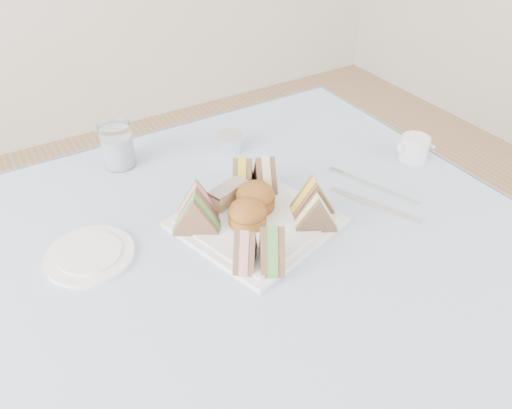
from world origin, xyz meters
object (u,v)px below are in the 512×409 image
creamer_jug (414,148)px  table (266,362)px  serving_plate (256,222)px  water_glass (117,145)px

creamer_jug → table: bearing=-162.0°
table → serving_plate: 0.39m
water_glass → serving_plate: bearing=-66.1°
serving_plate → creamer_jug: bearing=-13.7°
table → water_glass: water_glass is taller
water_glass → creamer_jug: bearing=-29.0°
table → creamer_jug: bearing=9.5°
serving_plate → water_glass: size_ratio=2.52×
serving_plate → table: bearing=-111.8°
water_glass → table: bearing=-69.8°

